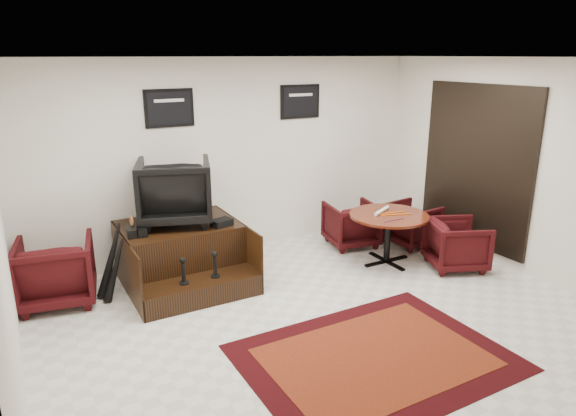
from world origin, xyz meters
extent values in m
plane|color=silver|center=(0.00, 0.00, 0.00)|extent=(6.00, 6.00, 0.00)
cube|color=white|center=(0.00, 2.50, 1.40)|extent=(6.00, 0.02, 2.80)
cube|color=white|center=(0.00, -2.50, 1.40)|extent=(6.00, 0.02, 2.80)
cube|color=white|center=(-3.00, 0.00, 1.40)|extent=(0.02, 5.00, 2.80)
cube|color=white|center=(3.00, 0.00, 1.40)|extent=(0.02, 5.00, 2.80)
cube|color=white|center=(0.00, 0.00, 2.80)|extent=(6.00, 5.00, 0.02)
cube|color=black|center=(2.97, 0.70, 1.30)|extent=(0.05, 1.90, 2.30)
cube|color=black|center=(2.96, 0.70, 1.30)|extent=(0.02, 1.72, 2.12)
cube|color=black|center=(2.97, 0.70, 1.30)|extent=(0.03, 0.05, 2.12)
cube|color=black|center=(-0.90, 2.48, 2.15)|extent=(0.66, 0.03, 0.50)
cube|color=black|center=(-0.90, 2.46, 2.15)|extent=(0.58, 0.01, 0.42)
cube|color=silver|center=(-0.90, 2.46, 2.25)|extent=(0.40, 0.00, 0.04)
cube|color=black|center=(1.10, 2.48, 2.15)|extent=(0.66, 0.03, 0.50)
cube|color=black|center=(1.10, 2.46, 2.15)|extent=(0.58, 0.01, 0.42)
cube|color=silver|center=(1.10, 2.46, 2.25)|extent=(0.40, 0.00, 0.04)
cube|color=black|center=(-0.01, -0.87, 0.00)|extent=(2.51, 1.88, 0.01)
cube|color=#57190C|center=(-0.01, -0.87, 0.01)|extent=(2.06, 1.43, 0.01)
cube|color=black|center=(-1.07, 1.86, 0.38)|extent=(1.46, 1.08, 0.76)
cube|color=black|center=(-1.07, 1.10, 0.13)|extent=(1.46, 0.43, 0.27)
cube|color=black|center=(-1.79, 1.64, 0.38)|extent=(0.02, 1.51, 0.76)
cube|color=black|center=(-0.34, 1.64, 0.38)|extent=(0.02, 1.51, 0.76)
cylinder|color=black|center=(-1.26, 1.10, 0.28)|extent=(0.11, 0.11, 0.02)
cylinder|color=black|center=(-1.26, 1.10, 0.41)|extent=(0.04, 0.04, 0.24)
sphere|color=black|center=(-1.26, 1.10, 0.56)|extent=(0.07, 0.07, 0.07)
cylinder|color=black|center=(-0.87, 1.10, 0.28)|extent=(0.11, 0.11, 0.02)
cylinder|color=black|center=(-0.87, 1.10, 0.41)|extent=(0.04, 0.04, 0.24)
sphere|color=black|center=(-0.87, 1.10, 0.56)|extent=(0.07, 0.07, 0.07)
imported|color=black|center=(-1.07, 1.91, 1.21)|extent=(1.11, 1.07, 0.92)
cube|color=black|center=(-1.69, 1.68, 0.81)|extent=(0.14, 0.29, 0.10)
cube|color=black|center=(-1.57, 1.67, 0.81)|extent=(0.14, 0.29, 0.10)
cube|color=black|center=(-0.61, 1.50, 0.80)|extent=(0.28, 0.23, 0.09)
imported|color=black|center=(-2.54, 1.90, 0.43)|extent=(0.96, 0.92, 0.86)
cylinder|color=#401609|center=(1.64, 0.96, 0.69)|extent=(1.09, 1.09, 0.03)
cylinder|color=black|center=(1.64, 0.96, 0.36)|extent=(0.09, 0.09, 0.64)
cube|color=black|center=(1.64, 0.96, 0.01)|extent=(0.73, 0.06, 0.03)
cube|color=black|center=(1.64, 0.96, 0.01)|extent=(0.06, 0.73, 0.03)
imported|color=black|center=(1.61, 1.77, 0.37)|extent=(0.83, 0.79, 0.74)
imported|color=black|center=(2.44, 1.36, 0.36)|extent=(0.72, 0.76, 0.71)
imported|color=black|center=(2.35, 0.35, 0.37)|extent=(0.90, 0.93, 0.74)
cylinder|color=white|center=(1.61, 1.08, 0.74)|extent=(0.40, 0.24, 0.05)
cylinder|color=orange|center=(1.71, 0.88, 0.72)|extent=(0.43, 0.15, 0.01)
cylinder|color=orange|center=(1.71, 0.98, 0.72)|extent=(0.45, 0.09, 0.01)
cylinder|color=#4C1933|center=(1.41, 0.71, 0.72)|extent=(0.10, 0.02, 0.01)
cylinder|color=#4C1933|center=(1.47, 0.71, 0.72)|extent=(0.10, 0.02, 0.01)
cylinder|color=#4C1933|center=(1.53, 0.71, 0.72)|extent=(0.10, 0.02, 0.01)
cylinder|color=#4C1933|center=(1.59, 0.71, 0.72)|extent=(0.10, 0.02, 0.01)
cylinder|color=#4C1933|center=(1.65, 0.71, 0.72)|extent=(0.10, 0.02, 0.01)
camera|label=1|loc=(-2.86, -4.26, 2.83)|focal=32.00mm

